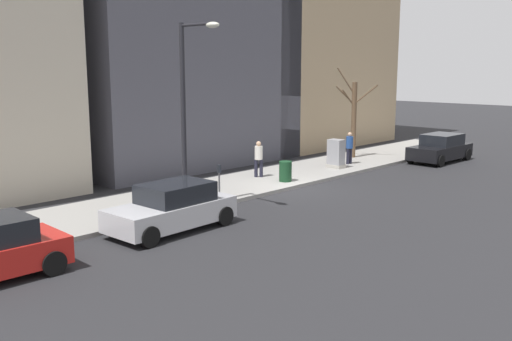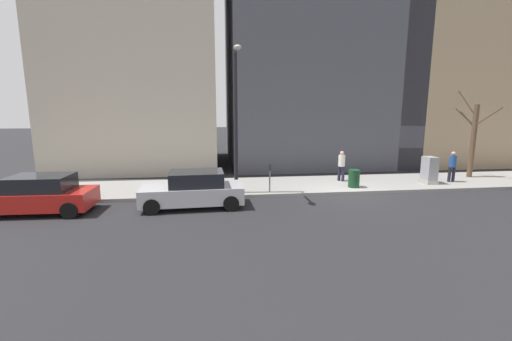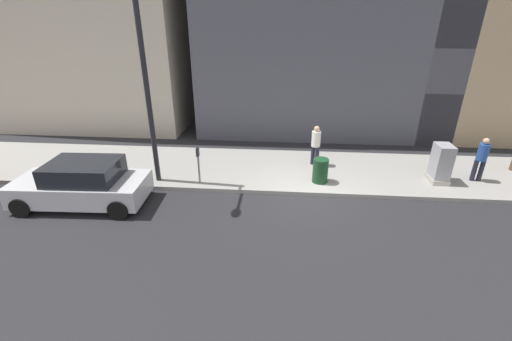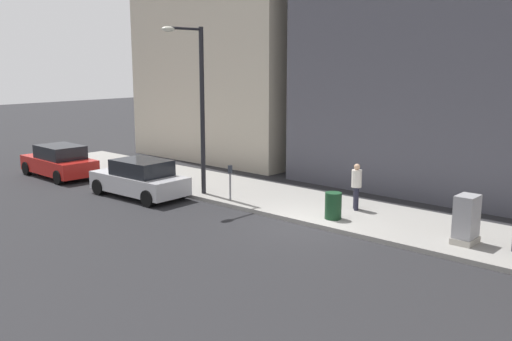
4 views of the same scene
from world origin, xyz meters
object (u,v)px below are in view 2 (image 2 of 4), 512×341
trash_bin (354,179)px  pedestrian_midblock (342,164)px  utility_box (429,170)px  parked_car_red (38,195)px  office_tower_right (138,27)px  pedestrian_near_meter (452,165)px  parking_meter (270,175)px  streetlamp (236,110)px  office_tower_left (438,42)px  bare_tree (473,138)px  office_block_center (309,47)px  parked_car_silver (193,190)px

trash_bin → pedestrian_midblock: (1.55, 0.09, 0.49)m
utility_box → trash_bin: 4.38m
parked_car_red → office_tower_right: 15.05m
utility_box → pedestrian_near_meter: 1.48m
parking_meter → streetlamp: size_ratio=0.21×
utility_box → trash_bin: bearing=95.3°
pedestrian_midblock → office_tower_right: (8.27, 11.96, 8.56)m
streetlamp → trash_bin: (0.62, -5.99, -3.42)m
utility_box → office_tower_left: bearing=-33.2°
bare_tree → office_block_center: office_block_center is taller
parking_meter → office_tower_right: size_ratio=0.07×
office_tower_left → office_tower_right: bearing=92.4°
parked_car_red → trash_bin: parked_car_red is taller
office_tower_right → utility_box: bearing=-119.9°
utility_box → pedestrian_midblock: bearing=75.5°
parking_meter → trash_bin: parking_meter is taller
parked_car_silver → trash_bin: 8.17m
parked_car_red → office_tower_left: 29.53m
streetlamp → pedestrian_midblock: size_ratio=3.92×
trash_bin → streetlamp: bearing=95.9°
office_tower_left → utility_box: bearing=146.8°
parked_car_silver → parked_car_red: bearing=88.9°
trash_bin → pedestrian_midblock: bearing=3.2°
office_tower_left → office_block_center: bearing=89.9°
parking_meter → utility_box: (0.85, -8.75, -0.13)m
parking_meter → office_tower_left: (11.25, -15.55, 8.37)m
parked_car_red → pedestrian_near_meter: bearing=-80.4°
utility_box → bare_tree: bare_tree is taller
parked_car_silver → office_block_center: (12.86, -8.35, 8.04)m
parked_car_red → bare_tree: bare_tree is taller
bare_tree → pedestrian_midblock: bearing=91.1°
office_block_center → office_tower_right: (-1.00, 12.49, 0.88)m
office_tower_left → pedestrian_near_meter: bearing=152.3°
parked_car_red → parking_meter: parked_car_red is taller
parking_meter → trash_bin: bearing=-84.2°
office_tower_left → office_tower_right: office_tower_right is taller
parked_car_silver → trash_bin: size_ratio=4.74×
pedestrian_near_meter → office_tower_left: 14.18m
utility_box → bare_tree: bearing=-69.0°
parked_car_silver → parked_car_red: same height
parking_meter → trash_bin: size_ratio=1.50×
pedestrian_midblock → office_block_center: (9.27, -0.53, 7.69)m
bare_tree → trash_bin: bare_tree is taller
parked_car_red → office_block_center: 20.98m
streetlamp → utility_box: bearing=-84.4°
trash_bin → office_tower_left: (10.80, -11.15, 8.75)m
trash_bin → office_tower_right: bearing=50.8°
streetlamp → office_tower_left: office_tower_left is taller
parked_car_silver → parking_meter: 3.86m
parked_car_red → office_tower_right: bearing=-7.3°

